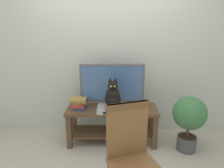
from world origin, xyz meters
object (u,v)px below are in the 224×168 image
(wooden_chair, at_px, (131,153))
(potted_plant, at_px, (189,117))
(tv_stand, at_px, (112,118))
(tv, at_px, (112,85))
(media_box, at_px, (113,109))
(book_stack, at_px, (79,103))
(cat, at_px, (113,97))

(wooden_chair, relative_size, potted_plant, 1.31)
(tv_stand, xyz_separation_m, wooden_chair, (0.19, -1.16, 0.21))
(tv_stand, bearing_deg, tv, 89.98)
(media_box, xyz_separation_m, book_stack, (-0.48, 0.07, 0.06))
(potted_plant, bearing_deg, cat, 175.29)
(cat, xyz_separation_m, book_stack, (-0.48, 0.09, -0.13))
(tv_stand, height_order, cat, cat)
(tv, distance_m, media_box, 0.34)
(tv_stand, distance_m, book_stack, 0.53)
(media_box, xyz_separation_m, cat, (0.00, -0.02, 0.18))
(cat, height_order, potted_plant, cat)
(book_stack, bearing_deg, potted_plant, -6.46)
(cat, bearing_deg, potted_plant, -4.71)
(book_stack, bearing_deg, wooden_chair, -59.99)
(potted_plant, bearing_deg, book_stack, 173.54)
(tv_stand, xyz_separation_m, cat, (0.01, -0.12, 0.37))
(wooden_chair, bearing_deg, book_stack, 120.01)
(media_box, distance_m, wooden_chair, 1.07)
(potted_plant, bearing_deg, wooden_chair, -131.64)
(media_box, relative_size, book_stack, 1.88)
(tv, xyz_separation_m, cat, (0.01, -0.18, -0.12))
(potted_plant, bearing_deg, tv, 165.45)
(tv, height_order, wooden_chair, tv)
(tv_stand, height_order, wooden_chair, wooden_chair)
(media_box, height_order, book_stack, book_stack)
(wooden_chair, bearing_deg, tv, 98.60)
(tv_stand, relative_size, cat, 3.00)
(tv_stand, bearing_deg, book_stack, -175.45)
(tv_stand, xyz_separation_m, book_stack, (-0.46, -0.04, 0.25))
(cat, relative_size, potted_plant, 0.55)
(tv_stand, height_order, tv, tv)
(tv_stand, distance_m, cat, 0.39)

